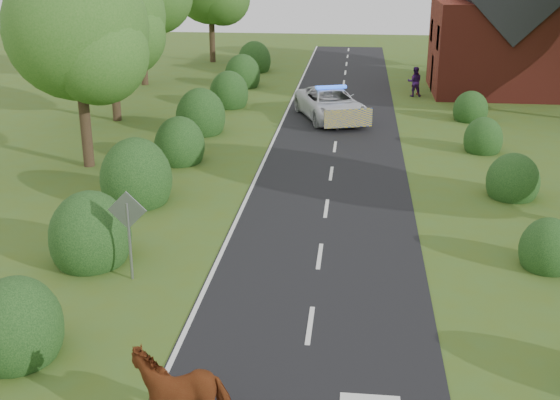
# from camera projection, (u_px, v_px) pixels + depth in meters

# --- Properties ---
(ground) EXTENTS (120.00, 120.00, 0.00)m
(ground) POSITION_uv_depth(u_px,v_px,m) (310.00, 326.00, 16.75)
(ground) COLOR #416528
(road) EXTENTS (6.00, 70.00, 0.02)m
(road) POSITION_uv_depth(u_px,v_px,m) (334.00, 153.00, 30.77)
(road) COLOR black
(road) RESTS_ON ground
(road_markings) EXTENTS (4.96, 70.00, 0.01)m
(road_markings) POSITION_uv_depth(u_px,v_px,m) (293.00, 165.00, 28.99)
(road_markings) COLOR white
(road_markings) RESTS_ON road
(hedgerow_left) EXTENTS (2.75, 50.41, 3.00)m
(hedgerow_left) POSITION_uv_depth(u_px,v_px,m) (169.00, 153.00, 28.10)
(hedgerow_left) COLOR black
(hedgerow_left) RESTS_ON ground
(hedgerow_right) EXTENTS (2.10, 45.78, 2.10)m
(hedgerow_right) POSITION_uv_depth(u_px,v_px,m) (506.00, 172.00, 26.35)
(hedgerow_right) COLOR black
(hedgerow_right) RESTS_ON ground
(tree_left_a) EXTENTS (5.74, 5.60, 8.38)m
(tree_left_a) POSITION_uv_depth(u_px,v_px,m) (82.00, 35.00, 27.03)
(tree_left_a) COLOR #332316
(tree_left_a) RESTS_ON ground
(tree_left_b) EXTENTS (5.74, 5.60, 8.07)m
(tree_left_b) POSITION_uv_depth(u_px,v_px,m) (114.00, 22.00, 34.77)
(tree_left_b) COLOR #332316
(tree_left_b) RESTS_ON ground
(road_sign) EXTENTS (1.06, 0.08, 2.53)m
(road_sign) POSITION_uv_depth(u_px,v_px,m) (128.00, 222.00, 18.58)
(road_sign) COLOR gray
(road_sign) RESTS_ON ground
(house) EXTENTS (8.00, 7.40, 9.17)m
(house) POSITION_uv_depth(u_px,v_px,m) (502.00, 30.00, 42.51)
(house) COLOR maroon
(house) RESTS_ON ground
(cow) EXTENTS (2.31, 1.68, 1.47)m
(cow) POSITION_uv_depth(u_px,v_px,m) (182.00, 395.00, 12.94)
(cow) COLOR maroon
(cow) RESTS_ON ground
(police_van) EXTENTS (4.47, 6.42, 1.77)m
(police_van) POSITION_uv_depth(u_px,v_px,m) (331.00, 104.00, 36.54)
(police_van) COLOR silver
(police_van) RESTS_ON ground
(pedestrian_red) EXTENTS (0.74, 0.69, 1.69)m
(pedestrian_red) POSITION_uv_depth(u_px,v_px,m) (415.00, 81.00, 42.69)
(pedestrian_red) COLOR maroon
(pedestrian_red) RESTS_ON ground
(pedestrian_purple) EXTENTS (0.88, 0.69, 1.79)m
(pedestrian_purple) POSITION_uv_depth(u_px,v_px,m) (415.00, 82.00, 42.19)
(pedestrian_purple) COLOR #331451
(pedestrian_purple) RESTS_ON ground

